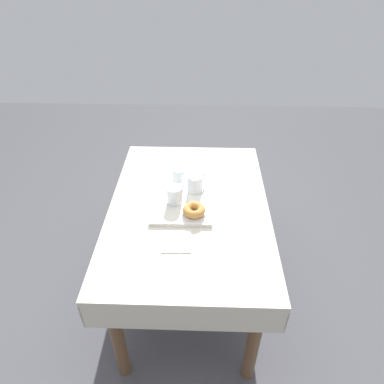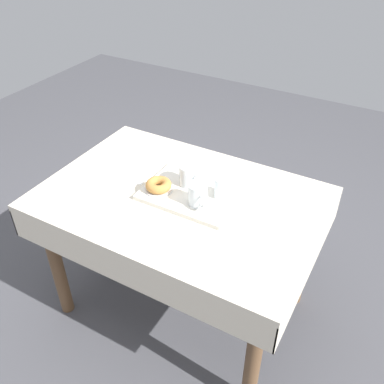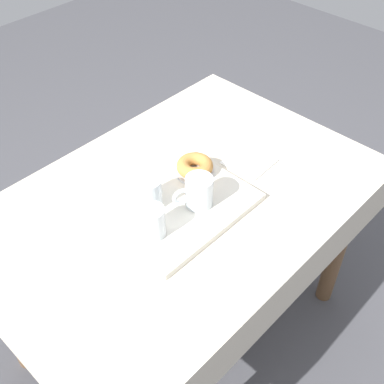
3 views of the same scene
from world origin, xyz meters
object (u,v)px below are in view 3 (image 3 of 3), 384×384
dining_table (182,222)px  serving_tray (180,207)px  water_glass_near (152,223)px  paper_napkin (249,162)px  donut_plate_left (195,172)px  tea_mug_right (147,193)px  tea_mug_left (198,193)px  sugar_donut_left (195,166)px

dining_table → serving_tray: serving_tray is taller
water_glass_near → paper_napkin: 0.45m
dining_table → serving_tray: (-0.04, -0.03, 0.12)m
dining_table → donut_plate_left: donut_plate_left is taller
serving_tray → donut_plate_left: bearing=25.7°
tea_mug_right → water_glass_near: size_ratio=1.11×
tea_mug_left → water_glass_near: bearing=176.7°
serving_tray → tea_mug_left: bearing=-45.0°
dining_table → tea_mug_right: (-0.11, 0.03, 0.18)m
dining_table → water_glass_near: 0.25m
donut_plate_left → paper_napkin: bearing=-23.5°
water_glass_near → sugar_donut_left: (0.27, 0.09, -0.02)m
dining_table → paper_napkin: 0.30m
sugar_donut_left → paper_napkin: sugar_donut_left is taller
donut_plate_left → sugar_donut_left: 0.02m
sugar_donut_left → tea_mug_left: bearing=-132.9°
tea_mug_left → sugar_donut_left: 0.14m
tea_mug_left → donut_plate_left: bearing=47.1°
tea_mug_right → sugar_donut_left: (0.20, -0.00, -0.02)m
tea_mug_right → water_glass_near: 0.12m
serving_tray → water_glass_near: water_glass_near is taller
tea_mug_right → paper_napkin: bearing=-11.9°
sugar_donut_left → serving_tray: bearing=-154.3°
dining_table → donut_plate_left: 0.17m
serving_tray → tea_mug_left: size_ratio=3.49×
dining_table → paper_napkin: bearing=-10.0°
serving_tray → paper_napkin: bearing=-2.4°
water_glass_near → donut_plate_left: bearing=19.2°
serving_tray → sugar_donut_left: (0.13, 0.06, 0.04)m
dining_table → donut_plate_left: bearing=17.9°
serving_tray → sugar_donut_left: sugar_donut_left is taller
tea_mug_left → donut_plate_left: (0.10, 0.10, -0.04)m
tea_mug_left → water_glass_near: size_ratio=1.27×
sugar_donut_left → tea_mug_right: bearing=179.5°
dining_table → water_glass_near: bearing=-160.1°
tea_mug_right → sugar_donut_left: 0.20m
water_glass_near → paper_napkin: water_glass_near is taller
dining_table → serving_tray: 0.13m
serving_tray → donut_plate_left: donut_plate_left is taller
water_glass_near → tea_mug_right: bearing=54.1°
tea_mug_right → water_glass_near: bearing=-125.9°
sugar_donut_left → water_glass_near: bearing=-160.8°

